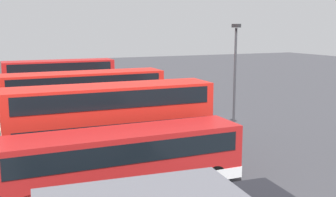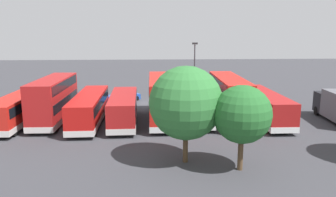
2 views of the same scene
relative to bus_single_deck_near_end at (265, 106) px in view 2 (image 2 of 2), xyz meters
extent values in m
plane|color=#38383D|center=(12.75, -9.90, -1.62)|extent=(140.00, 140.00, 0.00)
cube|color=#A51919|center=(0.00, 0.01, 0.03)|extent=(2.67, 11.28, 2.60)
cube|color=silver|center=(0.00, 0.01, -1.00)|extent=(2.71, 11.32, 0.55)
cube|color=black|center=(0.00, 0.01, 0.63)|extent=(2.72, 10.48, 0.90)
cube|color=black|center=(-0.06, -5.65, 0.63)|extent=(2.25, 0.08, 1.10)
cylinder|color=black|center=(1.08, -4.23, -1.07)|extent=(0.31, 1.10, 1.10)
cylinder|color=black|center=(-1.17, -4.21, -1.07)|extent=(0.31, 1.10, 1.10)
cylinder|color=black|center=(1.17, 4.22, -1.07)|extent=(0.31, 1.10, 1.10)
cylinder|color=black|center=(-1.08, 4.25, -1.07)|extent=(0.31, 1.10, 1.10)
cube|color=red|center=(3.70, -0.52, 0.83)|extent=(2.92, 11.18, 4.20)
cube|color=silver|center=(3.70, -0.52, -1.00)|extent=(2.96, 11.22, 0.55)
cube|color=black|center=(3.70, -0.52, 0.63)|extent=(2.95, 10.38, 0.90)
cube|color=black|center=(3.70, -0.52, 2.33)|extent=(2.95, 10.38, 0.90)
cube|color=black|center=(3.52, -6.10, 0.63)|extent=(2.25, 0.13, 1.10)
cylinder|color=black|center=(4.69, -4.71, -1.07)|extent=(0.34, 1.11, 1.10)
cylinder|color=black|center=(2.44, -4.64, -1.07)|extent=(0.34, 1.11, 1.10)
cylinder|color=black|center=(4.96, 3.59, -1.07)|extent=(0.34, 1.11, 1.10)
cylinder|color=black|center=(2.72, 3.66, -1.07)|extent=(0.34, 1.11, 1.10)
cube|color=#A51919|center=(7.32, -0.77, 0.03)|extent=(2.65, 10.41, 2.60)
cube|color=silver|center=(7.32, -0.77, -1.00)|extent=(2.69, 10.45, 0.55)
cube|color=black|center=(7.32, -0.77, 0.63)|extent=(2.70, 9.61, 0.90)
cube|color=black|center=(7.38, -5.99, 0.63)|extent=(2.25, 0.08, 1.10)
cylinder|color=black|center=(8.49, -4.55, -1.07)|extent=(0.31, 1.10, 1.10)
cylinder|color=black|center=(6.24, -4.57, -1.07)|extent=(0.31, 1.10, 1.10)
cylinder|color=black|center=(8.41, 3.03, -1.07)|extent=(0.31, 1.10, 1.10)
cylinder|color=black|center=(6.16, 3.01, -1.07)|extent=(0.31, 1.10, 1.10)
cube|color=red|center=(10.74, -0.58, 0.83)|extent=(2.63, 11.08, 4.20)
cube|color=silver|center=(10.74, -0.58, -1.00)|extent=(2.67, 11.12, 0.55)
cube|color=black|center=(10.74, -0.58, 0.63)|extent=(2.68, 10.28, 0.90)
cube|color=black|center=(10.74, -0.58, 2.33)|extent=(2.68, 10.28, 0.90)
cube|color=black|center=(10.71, -6.14, 0.63)|extent=(2.25, 0.08, 1.10)
cylinder|color=black|center=(11.84, -4.72, -1.07)|extent=(0.31, 1.10, 1.10)
cylinder|color=black|center=(9.59, -4.70, -1.07)|extent=(0.31, 1.10, 1.10)
cylinder|color=black|center=(11.90, 3.54, -1.07)|extent=(0.31, 1.10, 1.10)
cylinder|color=black|center=(9.65, 3.56, -1.07)|extent=(0.31, 1.10, 1.10)
cube|color=#A51919|center=(14.67, 0.25, 0.03)|extent=(2.77, 10.23, 2.60)
cube|color=silver|center=(14.67, 0.25, -1.00)|extent=(2.81, 10.27, 0.55)
cube|color=black|center=(14.67, 0.25, 0.63)|extent=(2.81, 9.43, 0.90)
cube|color=black|center=(14.78, -4.87, 0.63)|extent=(2.25, 0.11, 1.10)
cylinder|color=black|center=(15.88, -3.42, -1.07)|extent=(0.32, 1.11, 1.10)
cylinder|color=black|center=(13.63, -3.46, -1.07)|extent=(0.32, 1.11, 1.10)
cylinder|color=black|center=(15.72, 3.96, -1.07)|extent=(0.32, 1.11, 1.10)
cylinder|color=black|center=(13.47, 3.91, -1.07)|extent=(0.32, 1.11, 1.10)
cube|color=#B71411|center=(18.15, -0.15, 0.03)|extent=(2.66, 11.76, 2.60)
cube|color=silver|center=(18.15, -0.15, -1.00)|extent=(2.70, 11.80, 0.55)
cube|color=black|center=(18.15, -0.15, 0.63)|extent=(2.71, 10.96, 0.90)
cube|color=black|center=(18.20, -6.04, 0.63)|extent=(2.25, 0.08, 1.10)
cylinder|color=black|center=(19.32, -4.60, -1.07)|extent=(0.31, 1.10, 1.10)
cylinder|color=black|center=(17.07, -4.62, -1.07)|extent=(0.31, 1.10, 1.10)
cylinder|color=black|center=(19.24, 4.33, -1.07)|extent=(0.31, 1.10, 1.10)
cylinder|color=black|center=(16.99, 4.31, -1.07)|extent=(0.31, 1.10, 1.10)
cube|color=#A51919|center=(21.81, -0.67, 0.83)|extent=(2.69, 10.10, 4.20)
cube|color=silver|center=(21.81, -0.67, -1.00)|extent=(2.73, 10.14, 0.55)
cube|color=black|center=(21.81, -0.67, 0.63)|extent=(2.73, 9.30, 0.90)
cube|color=black|center=(21.81, -0.67, 2.33)|extent=(2.73, 9.30, 0.90)
cube|color=black|center=(21.74, -5.73, 0.63)|extent=(2.25, 0.09, 1.10)
cylinder|color=black|center=(22.89, -4.32, -1.07)|extent=(0.31, 1.10, 1.10)
cylinder|color=black|center=(20.64, -4.29, -1.07)|extent=(0.31, 1.10, 1.10)
cylinder|color=black|center=(22.99, 2.95, -1.07)|extent=(0.31, 1.10, 1.10)
cylinder|color=black|center=(20.74, 2.98, -1.07)|extent=(0.31, 1.10, 1.10)
cube|color=red|center=(25.16, 0.32, 0.03)|extent=(2.81, 10.14, 2.60)
cube|color=silver|center=(25.16, 0.32, -1.00)|extent=(2.85, 10.18, 0.55)
cube|color=black|center=(25.16, 0.32, 0.63)|extent=(2.85, 9.34, 0.90)
cube|color=black|center=(25.03, -4.75, 0.63)|extent=(2.25, 0.12, 1.10)
cylinder|color=black|center=(26.20, -3.35, -1.07)|extent=(0.33, 1.11, 1.10)
cylinder|color=black|center=(23.95, -3.29, -1.07)|extent=(0.33, 1.11, 1.10)
cylinder|color=black|center=(24.13, 3.98, -1.07)|extent=(0.33, 1.11, 1.10)
cube|color=black|center=(-7.80, -1.81, -0.12)|extent=(2.66, 2.20, 2.20)
cylinder|color=black|center=(-6.67, -1.91, -1.12)|extent=(0.36, 1.02, 1.00)
cube|color=#1E479E|center=(15.61, -11.03, -1.09)|extent=(4.81, 3.75, 0.70)
cube|color=black|center=(15.44, -11.13, -0.47)|extent=(3.16, 2.74, 0.55)
cylinder|color=black|center=(16.67, -9.54, -1.30)|extent=(0.67, 0.50, 0.64)
cylinder|color=black|center=(17.44, -10.94, -1.30)|extent=(0.67, 0.50, 0.64)
cylinder|color=black|center=(13.78, -11.13, -1.30)|extent=(0.67, 0.50, 0.64)
cylinder|color=black|center=(14.55, -12.53, -1.30)|extent=(0.67, 0.50, 0.64)
cube|color=#A5D14C|center=(-2.70, -15.76, -1.09)|extent=(2.15, 4.56, 0.70)
cube|color=black|center=(-2.69, -15.96, -0.47)|extent=(1.85, 2.78, 0.55)
cylinder|color=black|center=(-3.63, -14.21, -1.30)|extent=(0.27, 0.66, 0.64)
cylinder|color=black|center=(-2.04, -14.08, -1.30)|extent=(0.27, 0.66, 0.64)
cylinder|color=black|center=(-3.37, -17.43, -1.30)|extent=(0.27, 0.66, 0.64)
cylinder|color=black|center=(-1.78, -17.30, -1.30)|extent=(0.27, 0.66, 0.64)
cylinder|color=#38383D|center=(6.07, -9.93, 2.16)|extent=(0.16, 0.16, 7.56)
cube|color=#262628|center=(6.07, -9.93, 6.09)|extent=(0.70, 0.30, 0.24)
cylinder|color=#4C3823|center=(9.52, 10.78, -0.36)|extent=(0.36, 0.36, 2.52)
sphere|color=#2D7033|center=(9.52, 10.78, 2.71)|extent=(5.17, 5.17, 5.17)
cylinder|color=#4C3823|center=(5.98, 12.38, -0.37)|extent=(0.36, 0.36, 2.51)
sphere|color=#236028|center=(5.98, 12.38, 2.25)|extent=(3.87, 3.87, 3.87)
camera|label=1|loc=(-17.27, 5.38, 5.98)|focal=43.50mm
camera|label=2|loc=(12.06, 33.12, 7.54)|focal=35.40mm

